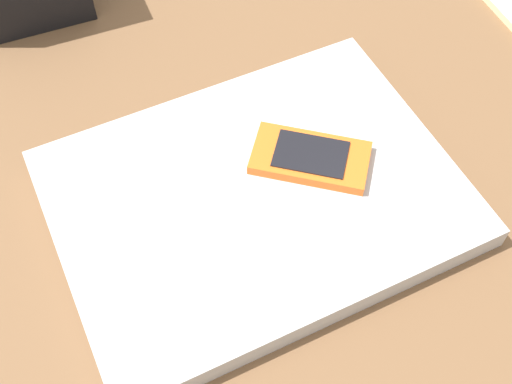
# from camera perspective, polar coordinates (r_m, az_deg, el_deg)

# --- Properties ---
(desk_surface) EXTENTS (1.20, 0.80, 0.03)m
(desk_surface) POSITION_cam_1_polar(r_m,az_deg,el_deg) (0.61, -1.39, 1.57)
(desk_surface) COLOR brown
(desk_surface) RESTS_ON ground
(laptop_closed) EXTENTS (0.35, 0.27, 0.02)m
(laptop_closed) POSITION_cam_1_polar(r_m,az_deg,el_deg) (0.56, -0.00, -0.49)
(laptop_closed) COLOR #B7BABC
(laptop_closed) RESTS_ON desk_surface
(cell_phone_on_laptop) EXTENTS (0.11, 0.11, 0.01)m
(cell_phone_on_laptop) POSITION_cam_1_polar(r_m,az_deg,el_deg) (0.57, 4.74, 3.00)
(cell_phone_on_laptop) COLOR orange
(cell_phone_on_laptop) RESTS_ON laptop_closed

